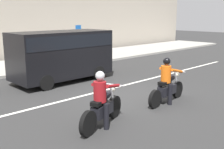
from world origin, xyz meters
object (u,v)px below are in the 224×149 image
Objects in this scene: motorcycle_with_rider_orange_stripe at (167,84)px; street_sign_post at (78,38)px; motorcycle_with_rider_crimson at (102,104)px; parked_van_black at (62,53)px.

motorcycle_with_rider_orange_stripe is 10.20m from street_sign_post.
parked_van_black is at bearing 66.72° from motorcycle_with_rider_crimson.
parked_van_black is at bearing -134.19° from street_sign_post.
motorcycle_with_rider_orange_stripe is 3.00m from motorcycle_with_rider_crimson.
motorcycle_with_rider_crimson is (-3.00, 0.01, -0.01)m from motorcycle_with_rider_orange_stripe.
parked_van_black is (-0.78, 5.18, 0.66)m from motorcycle_with_rider_orange_stripe.
parked_van_black is at bearing 98.53° from motorcycle_with_rider_orange_stripe.
motorcycle_with_rider_orange_stripe is at bearing -0.19° from motorcycle_with_rider_crimson.
parked_van_black reaches higher than motorcycle_with_rider_orange_stripe.
motorcycle_with_rider_orange_stripe reaches higher than motorcycle_with_rider_crimson.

